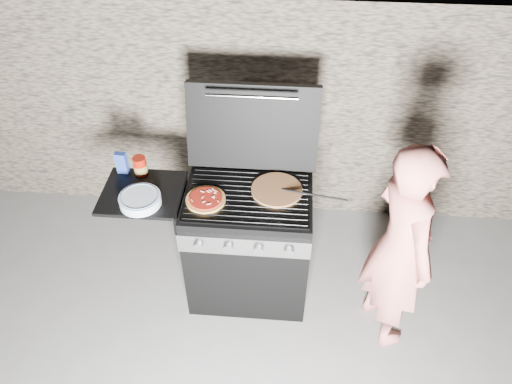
# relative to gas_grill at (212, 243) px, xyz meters

# --- Properties ---
(ground) EXTENTS (50.00, 50.00, 0.00)m
(ground) POSITION_rel_gas_grill_xyz_m (0.25, 0.00, -0.46)
(ground) COLOR slate
(stone_wall) EXTENTS (8.00, 0.35, 1.80)m
(stone_wall) POSITION_rel_gas_grill_xyz_m (0.25, 1.05, 0.44)
(stone_wall) COLOR #7E6E58
(stone_wall) RESTS_ON ground
(gas_grill) EXTENTS (1.34, 0.79, 0.91)m
(gas_grill) POSITION_rel_gas_grill_xyz_m (0.00, 0.00, 0.00)
(gas_grill) COLOR black
(gas_grill) RESTS_ON ground
(pizza_topped) EXTENTS (0.25, 0.25, 0.03)m
(pizza_topped) POSITION_rel_gas_grill_xyz_m (-0.00, -0.06, 0.47)
(pizza_topped) COLOR tan
(pizza_topped) RESTS_ON gas_grill
(pizza_plain) EXTENTS (0.42, 0.42, 0.02)m
(pizza_plain) POSITION_rel_gas_grill_xyz_m (0.42, 0.06, 0.46)
(pizza_plain) COLOR #D08451
(pizza_plain) RESTS_ON gas_grill
(sauce_jar) EXTENTS (0.11, 0.11, 0.13)m
(sauce_jar) POSITION_rel_gas_grill_xyz_m (-0.46, 0.17, 0.51)
(sauce_jar) COLOR #981407
(sauce_jar) RESTS_ON gas_grill
(blue_carton) EXTENTS (0.07, 0.05, 0.15)m
(blue_carton) POSITION_rel_gas_grill_xyz_m (-0.58, 0.18, 0.52)
(blue_carton) COLOR navy
(blue_carton) RESTS_ON gas_grill
(plate_stack) EXTENTS (0.33, 0.33, 0.06)m
(plate_stack) POSITION_rel_gas_grill_xyz_m (-0.40, -0.11, 0.48)
(plate_stack) COLOR silver
(plate_stack) RESTS_ON gas_grill
(person) EXTENTS (0.54, 0.65, 1.53)m
(person) POSITION_rel_gas_grill_xyz_m (1.17, -0.23, 0.31)
(person) COLOR #E87D70
(person) RESTS_ON ground
(tongs) EXTENTS (0.44, 0.18, 0.09)m
(tongs) POSITION_rel_gas_grill_xyz_m (0.63, 0.00, 0.50)
(tongs) COLOR black
(tongs) RESTS_ON gas_grill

